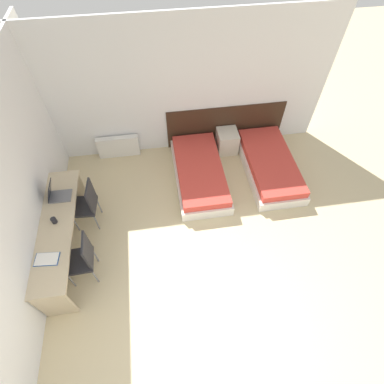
{
  "coord_description": "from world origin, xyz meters",
  "views": [
    {
      "loc": [
        -0.45,
        -0.93,
        4.54
      ],
      "look_at": [
        0.0,
        2.1,
        0.55
      ],
      "focal_mm": 28.0,
      "sensor_mm": 36.0,
      "label": 1
    }
  ],
  "objects_px": {
    "chair_near_notebook": "(82,258)",
    "laptop": "(57,194)",
    "nightstand": "(227,141)",
    "chair_near_laptop": "(87,203)",
    "bed_near_door": "(269,165)",
    "bed_near_window": "(200,173)"
  },
  "relations": [
    {
      "from": "bed_near_door",
      "to": "laptop",
      "type": "relative_size",
      "value": 5.54
    },
    {
      "from": "chair_near_laptop",
      "to": "chair_near_notebook",
      "type": "height_order",
      "value": "same"
    },
    {
      "from": "chair_near_notebook",
      "to": "chair_near_laptop",
      "type": "bearing_deg",
      "value": 87.82
    },
    {
      "from": "nightstand",
      "to": "laptop",
      "type": "distance_m",
      "value": 3.43
    },
    {
      "from": "bed_near_door",
      "to": "laptop",
      "type": "bearing_deg",
      "value": -170.4
    },
    {
      "from": "bed_near_door",
      "to": "laptop",
      "type": "height_order",
      "value": "laptop"
    },
    {
      "from": "bed_near_window",
      "to": "bed_near_door",
      "type": "bearing_deg",
      "value": 0.0
    },
    {
      "from": "bed_near_door",
      "to": "laptop",
      "type": "xyz_separation_m",
      "value": [
        -3.8,
        -0.64,
        0.62
      ]
    },
    {
      "from": "chair_near_laptop",
      "to": "chair_near_notebook",
      "type": "distance_m",
      "value": 0.97
    },
    {
      "from": "nightstand",
      "to": "chair_near_notebook",
      "type": "height_order",
      "value": "chair_near_notebook"
    },
    {
      "from": "bed_near_window",
      "to": "bed_near_door",
      "type": "height_order",
      "value": "same"
    },
    {
      "from": "chair_near_laptop",
      "to": "laptop",
      "type": "height_order",
      "value": "laptop"
    },
    {
      "from": "bed_near_door",
      "to": "chair_near_laptop",
      "type": "relative_size",
      "value": 1.96
    },
    {
      "from": "bed_near_window",
      "to": "chair_near_notebook",
      "type": "distance_m",
      "value": 2.63
    },
    {
      "from": "bed_near_window",
      "to": "chair_near_laptop",
      "type": "distance_m",
      "value": 2.15
    },
    {
      "from": "laptop",
      "to": "chair_near_laptop",
      "type": "bearing_deg",
      "value": -6.25
    },
    {
      "from": "bed_near_window",
      "to": "nightstand",
      "type": "bearing_deg",
      "value": 46.15
    },
    {
      "from": "bed_near_window",
      "to": "nightstand",
      "type": "height_order",
      "value": "nightstand"
    },
    {
      "from": "nightstand",
      "to": "chair_near_notebook",
      "type": "xyz_separation_m",
      "value": [
        -2.7,
        -2.4,
        0.3
      ]
    },
    {
      "from": "chair_near_notebook",
      "to": "laptop",
      "type": "height_order",
      "value": "laptop"
    },
    {
      "from": "chair_near_notebook",
      "to": "laptop",
      "type": "xyz_separation_m",
      "value": [
        -0.39,
        1.02,
        0.26
      ]
    },
    {
      "from": "bed_near_door",
      "to": "chair_near_laptop",
      "type": "height_order",
      "value": "chair_near_laptop"
    }
  ]
}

